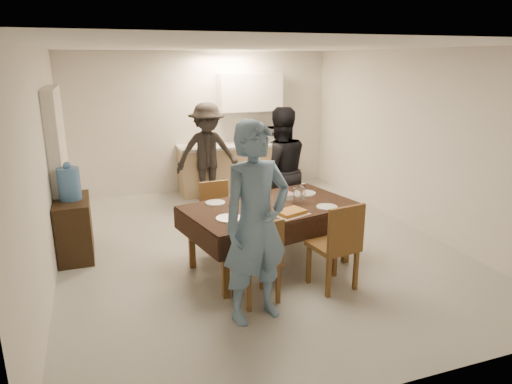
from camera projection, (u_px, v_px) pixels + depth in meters
floor at (255, 245)px, 6.25m from camera, size 5.00×6.00×0.02m
ceiling at (254, 46)px, 5.51m from camera, size 5.00×6.00×0.02m
wall_back at (202, 122)px, 8.59m from camera, size 5.00×0.02×2.60m
wall_front at (397, 232)px, 3.17m from camera, size 5.00×0.02×2.60m
wall_left at (43, 167)px, 5.08m from camera, size 0.02×6.00×2.60m
wall_right at (415, 141)px, 6.68m from camera, size 0.02×6.00×2.60m
stub_partition at (60, 165)px, 6.26m from camera, size 0.15×1.40×2.10m
kitchen_base_cabinet at (238, 169)px, 8.74m from camera, size 2.20×0.60×0.86m
kitchen_worktop at (237, 145)px, 8.61m from camera, size 2.24×0.64×0.05m
upper_cabinet at (250, 92)px, 8.56m from camera, size 1.20×0.34×0.70m
dining_table at (270, 208)px, 5.46m from camera, size 2.18×1.55×0.77m
chair_near_left at (259, 253)px, 4.60m from camera, size 0.49×0.49×0.50m
chair_near_right at (338, 238)px, 4.88m from camera, size 0.52×0.52×0.54m
chair_far_left at (220, 211)px, 5.98m from camera, size 0.41×0.41×0.47m
chair_far_right at (283, 206)px, 6.27m from camera, size 0.52×0.53×0.46m
console at (74, 228)px, 5.81m from camera, size 0.41×0.83×0.77m
water_jug at (69, 184)px, 5.65m from camera, size 0.27×0.27×0.40m
wine_bottle at (265, 193)px, 5.44m from camera, size 0.07×0.07×0.28m
water_pitcher at (299, 195)px, 5.49m from camera, size 0.14×0.14×0.21m
savoury_tart at (291, 212)px, 5.13m from camera, size 0.45×0.39×0.05m
salad_bowl at (287, 196)px, 5.70m from camera, size 0.17×0.17×0.07m
mushroom_dish at (258, 198)px, 5.68m from camera, size 0.20×0.20×0.03m
wine_glass_a at (232, 209)px, 5.02m from camera, size 0.09×0.09×0.20m
wine_glass_b at (303, 189)px, 5.83m from camera, size 0.08×0.08×0.17m
wine_glass_c at (246, 193)px, 5.63m from camera, size 0.08×0.08×0.17m
plate_near_left at (229, 218)px, 4.98m from camera, size 0.29×0.29×0.02m
plate_near_right at (327, 207)px, 5.37m from camera, size 0.25×0.25×0.01m
plate_far_left at (215, 203)px, 5.53m from camera, size 0.24×0.24×0.01m
plate_far_right at (305, 193)px, 5.91m from camera, size 0.28×0.28×0.02m
microwave at (267, 135)px, 8.76m from camera, size 0.50×0.34×0.28m
person_near at (256, 224)px, 4.27m from camera, size 0.79×0.61×1.95m
person_far at (280, 171)px, 6.54m from camera, size 0.92×0.74×1.82m
person_kitchen at (208, 153)px, 7.99m from camera, size 1.12×0.65×1.74m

